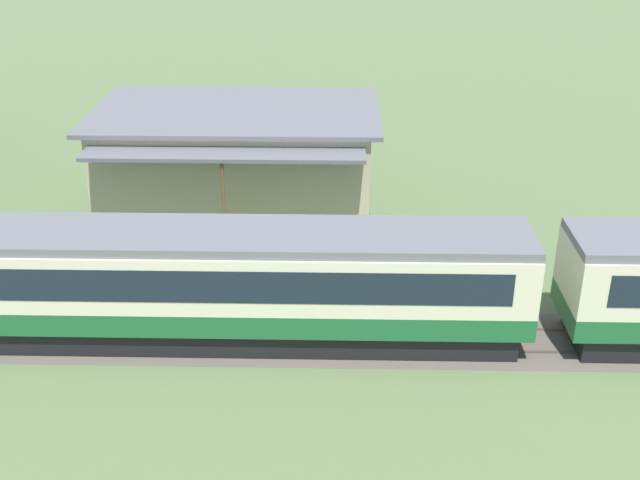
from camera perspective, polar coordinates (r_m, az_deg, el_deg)
passenger_train at (r=26.80m, az=-7.71°, el=-2.84°), size 112.45×3.13×3.98m
station_building at (r=37.31m, az=-5.85°, el=5.82°), size 12.88×9.23×4.68m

